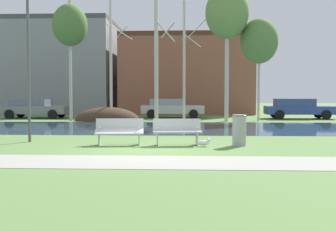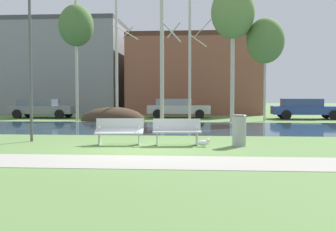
{
  "view_description": "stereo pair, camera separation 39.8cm",
  "coord_description": "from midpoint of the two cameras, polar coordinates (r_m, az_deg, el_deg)",
  "views": [
    {
      "loc": [
        1.28,
        -12.46,
        1.68
      ],
      "look_at": [
        0.64,
        1.38,
        0.97
      ],
      "focal_mm": 44.06,
      "sensor_mm": 36.0,
      "label": 1
    },
    {
      "loc": [
        1.68,
        -12.44,
        1.68
      ],
      "look_at": [
        0.64,
        1.38,
        0.97
      ],
      "focal_mm": 44.06,
      "sensor_mm": 36.0,
      "label": 2
    }
  ],
  "objects": [
    {
      "name": "birch_center",
      "position": [
        26.26,
        3.54,
        7.72
      ],
      "size": [
        1.44,
        2.4,
        7.57
      ],
      "color": "beige",
      "rests_on": "ground"
    },
    {
      "name": "bench_right",
      "position": [
        13.62,
        2.07,
        -2.16
      ],
      "size": [
        1.64,
        0.71,
        0.87
      ],
      "color": "#B2B5B7",
      "rests_on": "ground"
    },
    {
      "name": "parked_van_nearest_grey",
      "position": [
        30.82,
        -16.7,
        1.03
      ],
      "size": [
        4.64,
        2.14,
        1.34
      ],
      "color": "slate",
      "rests_on": "ground"
    },
    {
      "name": "birch_center_right",
      "position": [
        26.38,
        9.41,
        13.78
      ],
      "size": [
        2.68,
        2.68,
        8.62
      ],
      "color": "beige",
      "rests_on": "ground"
    },
    {
      "name": "seagull",
      "position": [
        13.34,
        5.83,
        -3.75
      ],
      "size": [
        0.46,
        0.17,
        0.26
      ],
      "color": "white",
      "rests_on": "ground"
    },
    {
      "name": "soil_mound",
      "position": [
        26.8,
        -7.2,
        -0.69
      ],
      "size": [
        4.15,
        2.71,
        1.75
      ],
      "primitive_type": "ellipsoid",
      "color": "#423021",
      "rests_on": "ground"
    },
    {
      "name": "ground_plane",
      "position": [
        22.56,
        0.53,
        -1.34
      ],
      "size": [
        120.0,
        120.0,
        0.0
      ],
      "primitive_type": "plane",
      "color": "#5B7F42"
    },
    {
      "name": "birch_right",
      "position": [
        26.81,
        13.74,
        9.99
      ],
      "size": [
        2.36,
        2.36,
        6.45
      ],
      "color": "#BCB7A8",
      "rests_on": "ground"
    },
    {
      "name": "birch_left",
      "position": [
        26.82,
        -6.63,
        8.46
      ],
      "size": [
        1.52,
        2.52,
        8.41
      ],
      "color": "beige",
      "rests_on": "ground"
    },
    {
      "name": "streetlamp",
      "position": [
        15.56,
        -17.86,
        10.8
      ],
      "size": [
        0.32,
        0.32,
        5.84
      ],
      "color": "#4C4C51",
      "rests_on": "ground"
    },
    {
      "name": "paved_path_strip",
      "position": [
        10.33,
        -4.0,
        -6.4
      ],
      "size": [
        60.0,
        2.05,
        0.01
      ],
      "primitive_type": "cube",
      "color": "#9E998E",
      "rests_on": "ground"
    },
    {
      "name": "trash_bin",
      "position": [
        13.63,
        10.65,
        -1.97
      ],
      "size": [
        0.48,
        0.48,
        1.02
      ],
      "color": "#999B9E",
      "rests_on": "ground"
    },
    {
      "name": "parked_hatch_third_blue",
      "position": [
        29.81,
        18.83,
        0.97
      ],
      "size": [
        4.69,
        2.0,
        1.39
      ],
      "color": "#2D4793",
      "rests_on": "ground"
    },
    {
      "name": "bench_left",
      "position": [
        13.83,
        -5.91,
        -2.09
      ],
      "size": [
        1.64,
        0.7,
        0.87
      ],
      "color": "#B2B5B7",
      "rests_on": "ground"
    },
    {
      "name": "building_grey_warehouse",
      "position": [
        40.81,
        -14.32,
        6.34
      ],
      "size": [
        12.17,
        9.68,
        8.35
      ],
      "color": "gray",
      "rests_on": "ground"
    },
    {
      "name": "building_brick_low",
      "position": [
        38.36,
        3.92,
        5.51
      ],
      "size": [
        11.25,
        9.81,
        6.84
      ],
      "color": "brown",
      "rests_on": "ground"
    },
    {
      "name": "birch_center_left",
      "position": [
        26.92,
        -0.34,
        8.84
      ],
      "size": [
        1.38,
        2.45,
        8.78
      ],
      "color": "beige",
      "rests_on": "ground"
    },
    {
      "name": "birch_far_left",
      "position": [
        27.28,
        -12.17,
        11.99
      ],
      "size": [
        2.19,
        2.19,
        7.76
      ],
      "color": "#BCB7A8",
      "rests_on": "ground"
    },
    {
      "name": "parked_sedan_second_silver",
      "position": [
        29.69,
        1.77,
        1.1
      ],
      "size": [
        4.5,
        2.03,
        1.37
      ],
      "color": "#B2B5BC",
      "rests_on": "ground"
    },
    {
      "name": "river_band",
      "position": [
        20.89,
        0.23,
        -1.67
      ],
      "size": [
        80.0,
        8.1,
        0.01
      ],
      "primitive_type": "cube",
      "color": "#284256",
      "rests_on": "ground"
    }
  ]
}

